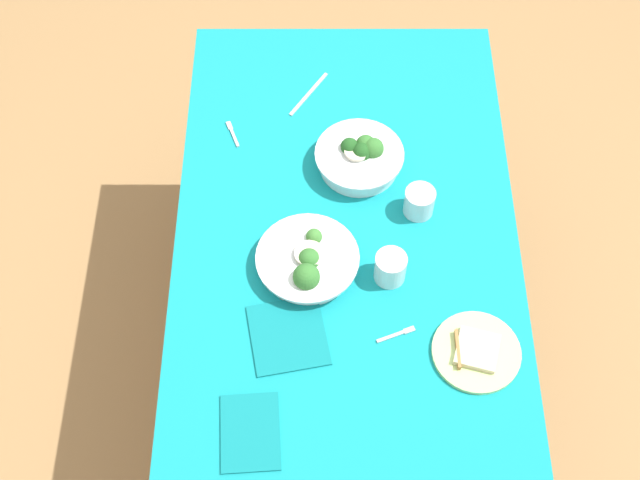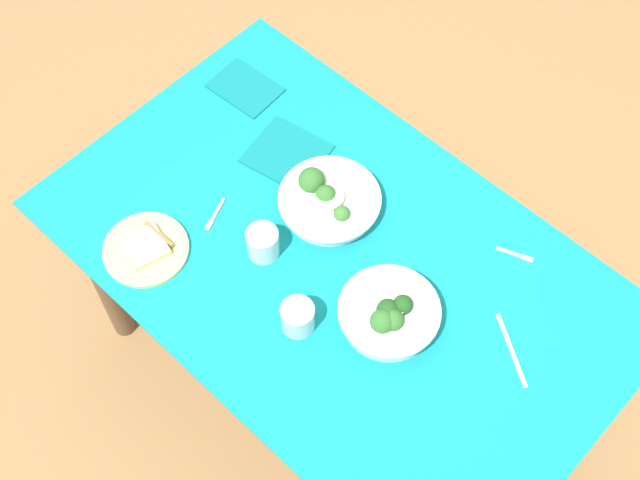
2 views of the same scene
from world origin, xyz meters
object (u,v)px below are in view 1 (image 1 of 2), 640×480
object	(u,v)px
napkin_folded_lower	(250,432)
fork_by_near_bowl	(232,133)
water_glass_center	(419,202)
water_glass_side	(390,268)
table_knife_left	(309,94)
fork_by_far_bowl	(398,334)
broccoli_bowl_near	(308,262)
broccoli_bowl_far	(360,157)
napkin_folded_upper	(288,335)
bread_side_plate	(476,351)

from	to	relation	value
napkin_folded_lower	fork_by_near_bowl	bearing A→B (deg)	-174.27
water_glass_center	water_glass_side	distance (m)	0.22
fork_by_near_bowl	table_knife_left	xyz separation A→B (m)	(-0.14, 0.21, -0.00)
fork_by_near_bowl	napkin_folded_lower	world-z (taller)	napkin_folded_lower
water_glass_side	fork_by_near_bowl	world-z (taller)	water_glass_side
fork_by_far_bowl	fork_by_near_bowl	world-z (taller)	same
broccoli_bowl_near	water_glass_center	bearing A→B (deg)	121.26
broccoli_bowl_near	table_knife_left	distance (m)	0.58
broccoli_bowl_far	water_glass_center	size ratio (longest dim) A/B	3.00
napkin_folded_upper	table_knife_left	bearing A→B (deg)	176.72
broccoli_bowl_near	table_knife_left	world-z (taller)	broccoli_bowl_near
fork_by_far_bowl	napkin_folded_upper	size ratio (longest dim) A/B	0.51
broccoli_bowl_near	fork_by_far_bowl	size ratio (longest dim) A/B	2.71
fork_by_near_bowl	table_knife_left	world-z (taller)	same
bread_side_plate	fork_by_far_bowl	distance (m)	0.19
water_glass_center	napkin_folded_lower	distance (m)	0.74
fork_by_near_bowl	napkin_folded_lower	xyz separation A→B (m)	(0.87, 0.09, 0.00)
water_glass_center	napkin_folded_upper	size ratio (longest dim) A/B	0.42
water_glass_side	napkin_folded_upper	world-z (taller)	water_glass_side
water_glass_center	table_knife_left	world-z (taller)	water_glass_center
broccoli_bowl_far	napkin_folded_lower	world-z (taller)	broccoli_bowl_far
broccoli_bowl_far	water_glass_side	distance (m)	0.36
napkin_folded_upper	napkin_folded_lower	distance (m)	0.26
bread_side_plate	fork_by_far_bowl	size ratio (longest dim) A/B	2.21
bread_side_plate	water_glass_center	size ratio (longest dim) A/B	2.66
bread_side_plate	napkin_folded_upper	distance (m)	0.45
bread_side_plate	water_glass_side	bearing A→B (deg)	-137.14
fork_by_far_bowl	napkin_folded_upper	world-z (taller)	napkin_folded_upper
fork_by_near_bowl	napkin_folded_upper	world-z (taller)	napkin_folded_upper
broccoli_bowl_far	napkin_folded_upper	distance (m)	0.55
broccoli_bowl_far	bread_side_plate	bearing A→B (deg)	25.16
broccoli_bowl_far	broccoli_bowl_near	world-z (taller)	broccoli_bowl_far
napkin_folded_lower	bread_side_plate	bearing A→B (deg)	110.35
bread_side_plate	water_glass_side	world-z (taller)	water_glass_side
fork_by_far_bowl	napkin_folded_upper	xyz separation A→B (m)	(0.00, -0.27, 0.00)
bread_side_plate	napkin_folded_lower	world-z (taller)	bread_side_plate
broccoli_bowl_near	fork_by_far_bowl	bearing A→B (deg)	49.41
water_glass_side	napkin_folded_upper	bearing A→B (deg)	-56.50
broccoli_bowl_far	fork_by_far_bowl	bearing A→B (deg)	8.86
broccoli_bowl_near	napkin_folded_upper	xyz separation A→B (m)	(0.19, -0.05, -0.03)
water_glass_side	napkin_folded_lower	size ratio (longest dim) A/B	0.45
fork_by_near_bowl	napkin_folded_upper	bearing A→B (deg)	174.20
broccoli_bowl_far	table_knife_left	distance (m)	0.29
table_knife_left	napkin_folded_upper	size ratio (longest dim) A/B	1.00
fork_by_far_bowl	napkin_folded_upper	distance (m)	0.27
fork_by_near_bowl	napkin_folded_upper	xyz separation A→B (m)	(0.63, 0.17, 0.00)
broccoli_bowl_far	fork_by_near_bowl	bearing A→B (deg)	-107.59
broccoli_bowl_far	table_knife_left	xyz separation A→B (m)	(-0.26, -0.14, -0.03)
bread_side_plate	fork_by_far_bowl	bearing A→B (deg)	-104.93
fork_by_far_bowl	table_knife_left	xyz separation A→B (m)	(-0.77, -0.22, -0.00)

